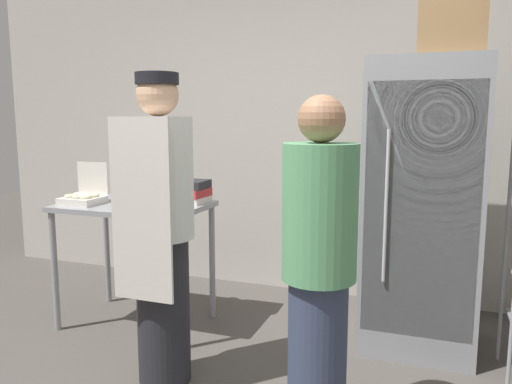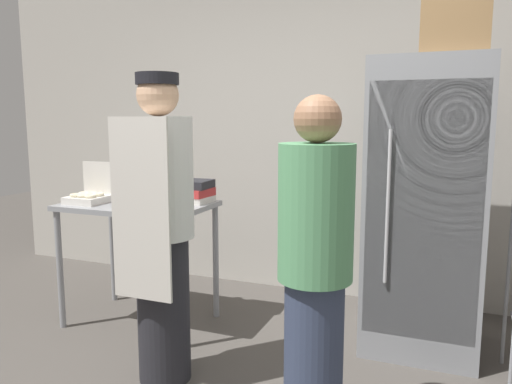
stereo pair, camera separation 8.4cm
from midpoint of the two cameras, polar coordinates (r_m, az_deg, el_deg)
name	(u,v)px [view 2 (the right image)]	position (r m, az deg, el deg)	size (l,w,h in m)	color
back_wall	(323,128)	(4.24, 8.22, 7.22)	(6.40, 0.12, 2.80)	#B7B2A8
refrigerator	(425,208)	(3.36, 19.48, -1.68)	(0.70, 0.71, 1.84)	gray
prep_counter	(138,219)	(3.66, -12.66, -2.98)	(1.01, 0.67, 0.89)	gray
donut_box	(88,196)	(3.73, -18.00, -0.48)	(0.26, 0.24, 0.29)	silver
blender_pitcher	(152,182)	(3.79, -11.24, 1.16)	(0.11, 0.11, 0.29)	black
binder_stack	(189,191)	(3.61, -7.00, 0.12)	(0.33, 0.25, 0.16)	silver
cardboard_storage_box	(455,29)	(3.26, 22.53, 16.86)	(0.38, 0.33, 0.31)	#937047
person_baker	(161,226)	(2.79, -9.98, -3.84)	(0.36, 0.38, 1.72)	#232328
person_customer	(315,270)	(2.28, 7.81, -8.88)	(0.34, 0.34, 1.58)	#333D56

